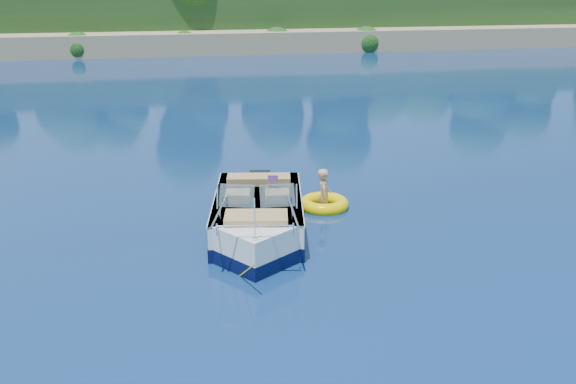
{
  "coord_description": "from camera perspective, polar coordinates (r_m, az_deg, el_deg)",
  "views": [
    {
      "loc": [
        -0.55,
        -10.91,
        5.34
      ],
      "look_at": [
        2.1,
        2.03,
        0.85
      ],
      "focal_mm": 40.0,
      "sensor_mm": 36.0,
      "label": 1
    }
  ],
  "objects": [
    {
      "name": "shoreline",
      "position": [
        74.82,
        -11.53,
        15.08
      ],
      "size": [
        170.0,
        59.0,
        6.0
      ],
      "color": "#A1845D",
      "rests_on": "ground"
    },
    {
      "name": "motorboat",
      "position": [
        13.75,
        -2.7,
        -2.56
      ],
      "size": [
        2.5,
        5.27,
        1.77
      ],
      "rotation": [
        0.0,
        0.0,
        -0.18
      ],
      "color": "silver",
      "rests_on": "ground"
    },
    {
      "name": "tow_tube",
      "position": [
        15.51,
        3.2,
        -1.07
      ],
      "size": [
        1.55,
        1.55,
        0.32
      ],
      "rotation": [
        0.0,
        0.0,
        0.34
      ],
      "color": "#FFD000",
      "rests_on": "ground"
    },
    {
      "name": "ground",
      "position": [
        12.16,
        -7.87,
        -7.47
      ],
      "size": [
        160.0,
        160.0,
        0.0
      ],
      "primitive_type": "plane",
      "color": "#0A1E48",
      "rests_on": "ground"
    },
    {
      "name": "boy",
      "position": [
        15.49,
        3.19,
        -1.42
      ],
      "size": [
        0.49,
        0.8,
        1.46
      ],
      "primitive_type": "imported",
      "rotation": [
        0.0,
        -0.17,
        1.34
      ],
      "color": "tan",
      "rests_on": "ground"
    }
  ]
}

